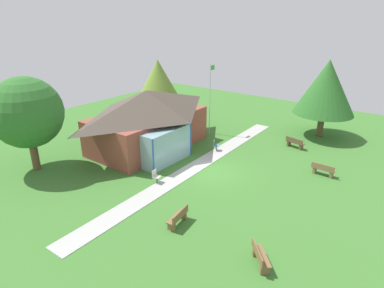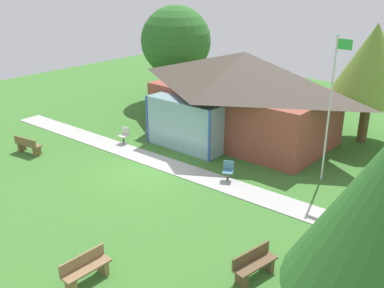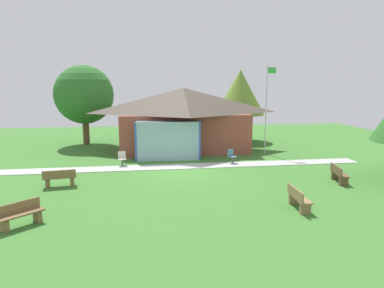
{
  "view_description": "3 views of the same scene",
  "coord_description": "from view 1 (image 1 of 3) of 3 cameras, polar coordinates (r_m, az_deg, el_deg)",
  "views": [
    {
      "loc": [
        -16.94,
        -11.07,
        10.03
      ],
      "look_at": [
        0.46,
        2.03,
        1.39
      ],
      "focal_mm": 30.86,
      "sensor_mm": 36.0,
      "label": 1
    },
    {
      "loc": [
        13.02,
        -12.27,
        8.37
      ],
      "look_at": [
        0.89,
        2.22,
        0.96
      ],
      "focal_mm": 41.31,
      "sensor_mm": 36.0,
      "label": 2
    },
    {
      "loc": [
        -1.74,
        -18.26,
        4.79
      ],
      "look_at": [
        0.88,
        2.79,
        1.1
      ],
      "focal_mm": 31.69,
      "sensor_mm": 36.0,
      "label": 3
    }
  ],
  "objects": [
    {
      "name": "bench_lawn_far_right",
      "position": [
        27.55,
        17.35,
        0.16
      ],
      "size": [
        0.71,
        1.56,
        0.84
      ],
      "rotation": [
        0.0,
        0.0,
        4.53
      ],
      "color": "brown",
      "rests_on": "ground_plane"
    },
    {
      "name": "bench_front_right",
      "position": [
        23.52,
        21.71,
        -4.16
      ],
      "size": [
        0.49,
        1.51,
        0.84
      ],
      "rotation": [
        0.0,
        0.0,
        4.68
      ],
      "color": "olive",
      "rests_on": "ground_plane"
    },
    {
      "name": "tree_behind_pavilion_left",
      "position": [
        24.0,
        -26.68,
        4.84
      ],
      "size": [
        4.67,
        4.67,
        6.38
      ],
      "color": "brown",
      "rests_on": "ground_plane"
    },
    {
      "name": "ground_plane",
      "position": [
        22.59,
        3.42,
        -4.75
      ],
      "size": [
        44.0,
        44.0,
        0.0
      ],
      "primitive_type": "plane",
      "color": "#3D752D"
    },
    {
      "name": "pavilion",
      "position": [
        25.97,
        -7.59,
        4.37
      ],
      "size": [
        10.01,
        6.85,
        4.6
      ],
      "color": "brown",
      "rests_on": "ground_plane"
    },
    {
      "name": "flagpole",
      "position": [
        28.75,
        3.15,
        8.21
      ],
      "size": [
        0.64,
        0.08,
        6.14
      ],
      "color": "silver",
      "rests_on": "ground_plane"
    },
    {
      "name": "patio_chair_west",
      "position": [
        21.05,
        -6.23,
        -5.66
      ],
      "size": [
        0.5,
        0.5,
        0.86
      ],
      "rotation": [
        0.0,
        0.0,
        3.29
      ],
      "color": "beige",
      "rests_on": "ground_plane"
    },
    {
      "name": "footpath",
      "position": [
        23.25,
        0.73,
        -3.87
      ],
      "size": [
        22.32,
        1.79,
        0.03
      ],
      "primitive_type": "cube",
      "rotation": [
        0.0,
        0.0,
        0.02
      ],
      "color": "#ADADA8",
      "rests_on": "ground_plane"
    },
    {
      "name": "bench_mid_left",
      "position": [
        17.11,
        -2.42,
        -12.61
      ],
      "size": [
        1.55,
        0.66,
        0.84
      ],
      "rotation": [
        0.0,
        0.0,
        0.15
      ],
      "color": "brown",
      "rests_on": "ground_plane"
    },
    {
      "name": "tree_far_east",
      "position": [
        29.98,
        22.17,
        9.06
      ],
      "size": [
        5.02,
        5.02,
        6.58
      ],
      "color": "brown",
      "rests_on": "ground_plane"
    },
    {
      "name": "tree_behind_pavilion_right",
      "position": [
        31.72,
        -5.88,
        10.89
      ],
      "size": [
        4.22,
        4.22,
        6.09
      ],
      "color": "brown",
      "rests_on": "ground_plane"
    },
    {
      "name": "bench_front_left",
      "position": [
        15.08,
        11.69,
        -18.56
      ],
      "size": [
        1.4,
        1.34,
        0.84
      ],
      "rotation": [
        0.0,
        0.0,
        3.89
      ],
      "color": "brown",
      "rests_on": "ground_plane"
    },
    {
      "name": "patio_chair_lawn_spare",
      "position": [
        25.8,
        4.11,
        -0.29
      ],
      "size": [
        0.6,
        0.6,
        0.86
      ],
      "rotation": [
        0.0,
        0.0,
        3.63
      ],
      "color": "teal",
      "rests_on": "ground_plane"
    }
  ]
}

